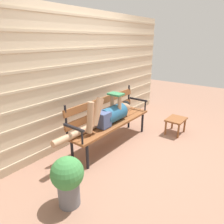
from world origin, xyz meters
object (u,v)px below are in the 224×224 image
at_px(park_bench, 109,118).
at_px(reclining_person, 108,115).
at_px(potted_plant, 68,178).
at_px(footstool, 176,121).

bearing_deg(park_bench, reclining_person, -147.69).
bearing_deg(potted_plant, park_bench, 20.98).
relative_size(park_bench, reclining_person, 1.06).
relative_size(reclining_person, footstool, 3.94).
bearing_deg(potted_plant, footstool, -5.56).
xyz_separation_m(reclining_person, potted_plant, (-1.29, -0.47, -0.25)).
height_order(park_bench, potted_plant, park_bench).
xyz_separation_m(reclining_person, footstool, (1.23, -0.72, -0.34)).
distance_m(park_bench, reclining_person, 0.16).
distance_m(park_bench, footstool, 1.39).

